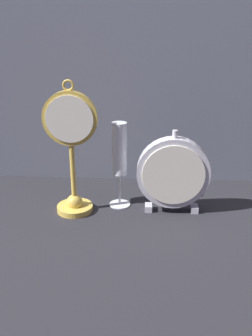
% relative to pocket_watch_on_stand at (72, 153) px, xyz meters
% --- Properties ---
extents(ground_plane, '(4.00, 4.00, 0.00)m').
position_rel_pocket_watch_on_stand_xyz_m(ground_plane, '(0.14, -0.08, -0.17)').
color(ground_plane, '#232328').
extents(fabric_backdrop_drape, '(1.77, 0.01, 0.72)m').
position_rel_pocket_watch_on_stand_xyz_m(fabric_backdrop_drape, '(0.14, 0.24, 0.19)').
color(fabric_backdrop_drape, slate).
rests_on(fabric_backdrop_drape, ground_plane).
extents(pocket_watch_on_stand, '(0.14, 0.10, 0.36)m').
position_rel_pocket_watch_on_stand_xyz_m(pocket_watch_on_stand, '(0.00, 0.00, 0.00)').
color(pocket_watch_on_stand, gold).
rests_on(pocket_watch_on_stand, ground_plane).
extents(mantel_clock_silver, '(0.20, 0.04, 0.23)m').
position_rel_pocket_watch_on_stand_xyz_m(mantel_clock_silver, '(0.27, 0.01, -0.06)').
color(mantel_clock_silver, silver).
rests_on(mantel_clock_silver, ground_plane).
extents(champagne_flute, '(0.06, 0.06, 0.25)m').
position_rel_pocket_watch_on_stand_xyz_m(champagne_flute, '(0.12, 0.04, -0.02)').
color(champagne_flute, silver).
rests_on(champagne_flute, ground_plane).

